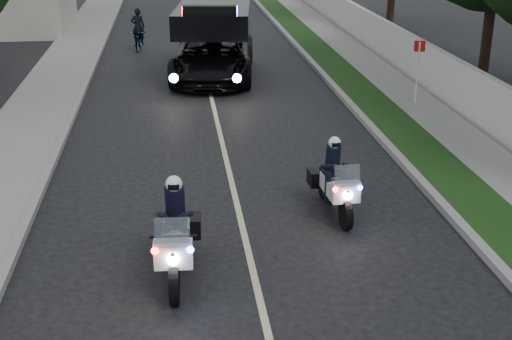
{
  "coord_description": "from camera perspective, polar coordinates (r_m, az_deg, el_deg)",
  "views": [
    {
      "loc": [
        -1.2,
        -8.56,
        5.8
      ],
      "look_at": [
        0.31,
        3.62,
        1.0
      ],
      "focal_mm": 48.36,
      "sensor_mm": 36.0,
      "label": 1
    }
  ],
  "objects": [
    {
      "name": "grass_verge",
      "position": [
        20.33,
        10.43,
        4.64
      ],
      "size": [
        1.2,
        60.0,
        0.16
      ],
      "primitive_type": "cube",
      "color": "#193814",
      "rests_on": "ground"
    },
    {
      "name": "lane_marking",
      "position": [
        19.49,
        -3.23,
        4.01
      ],
      "size": [
        0.12,
        50.0,
        0.01
      ],
      "primitive_type": "cube",
      "color": "#BFB78C",
      "rests_on": "ground"
    },
    {
      "name": "curb_right",
      "position": [
        20.14,
        8.52,
        4.59
      ],
      "size": [
        0.2,
        60.0,
        0.15
      ],
      "primitive_type": "cube",
      "color": "gray",
      "rests_on": "ground"
    },
    {
      "name": "tree_right_d",
      "position": [
        25.7,
        18.19,
        7.24
      ],
      "size": [
        7.74,
        7.74,
        10.62
      ],
      "primitive_type": null,
      "rotation": [
        0.0,
        0.0,
        -0.25
      ],
      "color": "#163812",
      "rests_on": "ground"
    },
    {
      "name": "police_suv",
      "position": [
        24.52,
        -3.52,
        7.62
      ],
      "size": [
        3.44,
        6.14,
        2.84
      ],
      "primitive_type": "imported",
      "rotation": [
        0.0,
        0.0,
        -0.13
      ],
      "color": "black",
      "rests_on": "ground"
    },
    {
      "name": "police_moto_left",
      "position": [
        11.67,
        -6.5,
        -8.6
      ],
      "size": [
        0.83,
        2.07,
        1.72
      ],
      "primitive_type": null,
      "rotation": [
        0.0,
        0.0,
        -0.06
      ],
      "color": "silver",
      "rests_on": "ground"
    },
    {
      "name": "tree_right_e",
      "position": [
        35.84,
        10.98,
        11.65
      ],
      "size": [
        5.74,
        5.74,
        9.25
      ],
      "primitive_type": null,
      "rotation": [
        0.0,
        0.0,
        0.04
      ],
      "color": "black",
      "rests_on": "ground"
    },
    {
      "name": "police_moto_right",
      "position": [
        13.9,
        6.43,
        -3.46
      ],
      "size": [
        0.74,
        1.86,
        1.55
      ],
      "primitive_type": null,
      "rotation": [
        0.0,
        0.0,
        0.06
      ],
      "color": "silver",
      "rests_on": "ground"
    },
    {
      "name": "sign_post",
      "position": [
        21.36,
        12.97,
        5.04
      ],
      "size": [
        0.41,
        0.41,
        2.09
      ],
      "primitive_type": null,
      "rotation": [
        0.0,
        0.0,
        -0.29
      ],
      "color": "#B30C11",
      "rests_on": "ground"
    },
    {
      "name": "tree_left_far",
      "position": [
        40.94,
        -18.78,
        12.1
      ],
      "size": [
        9.43,
        9.43,
        12.61
      ],
      "primitive_type": null,
      "rotation": [
        0.0,
        0.0,
        -0.29
      ],
      "color": "black",
      "rests_on": "ground"
    },
    {
      "name": "bicycle",
      "position": [
        29.68,
        -9.62,
        9.78
      ],
      "size": [
        0.66,
        1.59,
        0.81
      ],
      "primitive_type": "imported",
      "rotation": [
        0.0,
        0.0,
        -0.07
      ],
      "color": "black",
      "rests_on": "ground"
    },
    {
      "name": "sidewalk_left",
      "position": [
        19.83,
        -18.42,
        3.46
      ],
      "size": [
        2.0,
        60.0,
        0.16
      ],
      "primitive_type": "cube",
      "color": "gray",
      "rests_on": "ground"
    },
    {
      "name": "curb_left",
      "position": [
        19.64,
        -15.27,
        3.63
      ],
      "size": [
        0.2,
        60.0,
        0.15
      ],
      "primitive_type": "cube",
      "color": "gray",
      "rests_on": "ground"
    },
    {
      "name": "property_wall",
      "position": [
        20.95,
        16.61,
        6.51
      ],
      "size": [
        0.22,
        60.0,
        1.5
      ],
      "primitive_type": "cube",
      "color": "beige",
      "rests_on": "ground"
    },
    {
      "name": "sidewalk_right",
      "position": [
        20.75,
        13.87,
        4.71
      ],
      "size": [
        1.4,
        60.0,
        0.16
      ],
      "primitive_type": "cube",
      "color": "gray",
      "rests_on": "ground"
    },
    {
      "name": "ground",
      "position": [
        10.41,
        0.77,
        -12.5
      ],
      "size": [
        120.0,
        120.0,
        0.0
      ],
      "primitive_type": "plane",
      "color": "black",
      "rests_on": "ground"
    },
    {
      "name": "cyclist",
      "position": [
        29.68,
        -9.62,
        9.78
      ],
      "size": [
        0.55,
        0.37,
        1.52
      ],
      "primitive_type": "imported",
      "rotation": [
        0.0,
        0.0,
        3.13
      ],
      "color": "black",
      "rests_on": "ground"
    }
  ]
}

